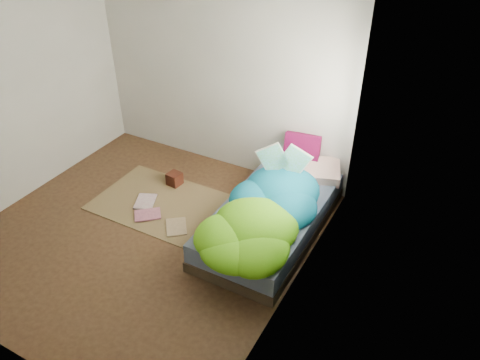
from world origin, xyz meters
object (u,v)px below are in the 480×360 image
at_px(wooden_box, 175,179).
at_px(bed, 271,219).
at_px(floor_book_b, 147,209).
at_px(open_book, 284,152).
at_px(pillow_magenta, 302,151).
at_px(floor_book_a, 136,201).

bearing_deg(wooden_box, bed, -9.23).
bearing_deg(floor_book_b, open_book, 77.14).
bearing_deg(pillow_magenta, open_book, -101.08).
relative_size(pillow_magenta, wooden_box, 2.65).
bearing_deg(open_book, bed, -100.92).
height_order(open_book, floor_book_b, open_book).
bearing_deg(floor_book_a, open_book, -1.59).
bearing_deg(floor_book_b, wooden_box, 142.18).
relative_size(bed, floor_book_b, 6.65).
distance_m(open_book, floor_book_b, 1.77).
xyz_separation_m(bed, open_book, (-0.04, 0.36, 0.66)).
xyz_separation_m(open_book, floor_book_b, (-1.40, -0.73, -0.80)).
distance_m(bed, floor_book_b, 1.50).
xyz_separation_m(pillow_magenta, open_book, (-0.00, -0.55, 0.27)).
bearing_deg(bed, floor_book_a, -169.50).
distance_m(pillow_magenta, wooden_box, 1.65).
bearing_deg(wooden_box, pillow_magenta, 25.17).
distance_m(pillow_magenta, open_book, 0.62).
bearing_deg(pillow_magenta, bed, -98.37).
height_order(floor_book_a, floor_book_b, floor_book_b).
relative_size(pillow_magenta, open_book, 0.88).
bearing_deg(bed, wooden_box, 170.77).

